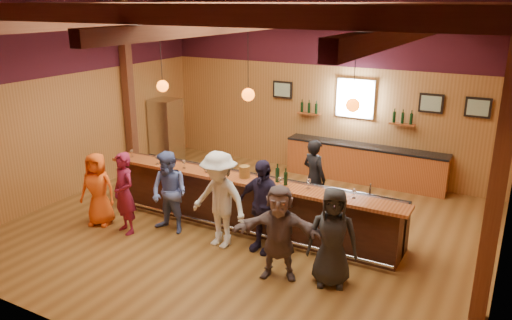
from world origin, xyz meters
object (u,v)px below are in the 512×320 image
at_px(customer_white, 219,200).
at_px(bar_counter, 253,202).
at_px(back_bar_cabinet, 364,164).
at_px(customer_dark, 332,237).
at_px(bartender, 314,177).
at_px(customer_navy, 262,206).
at_px(bottle_a, 286,179).
at_px(customer_denim, 169,193).
at_px(customer_orange, 98,189).
at_px(ice_bucket, 245,172).
at_px(customer_redvest, 124,193).
at_px(customer_brown, 279,232).
at_px(stainless_fridge, 166,131).

bearing_deg(customer_white, bar_counter, 90.72).
bearing_deg(back_bar_cabinet, customer_dark, -78.80).
bearing_deg(bartender, customer_navy, 106.77).
bearing_deg(bottle_a, customer_denim, -160.30).
xyz_separation_m(customer_orange, ice_bucket, (2.73, 1.16, 0.47)).
bearing_deg(ice_bucket, customer_redvest, -149.20).
distance_m(customer_white, customer_dark, 2.28).
bearing_deg(back_bar_cabinet, ice_bucket, -107.72).
bearing_deg(customer_orange, customer_brown, -18.05).
height_order(customer_brown, ice_bucket, customer_brown).
height_order(customer_redvest, bottle_a, customer_redvest).
bearing_deg(bar_counter, customer_navy, -52.00).
distance_m(customer_navy, bottle_a, 0.71).
distance_m(back_bar_cabinet, customer_navy, 4.45).
height_order(bar_counter, customer_brown, customer_brown).
xyz_separation_m(customer_orange, bottle_a, (3.60, 1.16, 0.49)).
xyz_separation_m(customer_white, bartender, (0.94, 2.21, -0.09)).
xyz_separation_m(bar_counter, customer_denim, (-1.29, -1.02, 0.29)).
distance_m(bar_counter, back_bar_cabinet, 3.76).
relative_size(back_bar_cabinet, bottle_a, 12.29).
height_order(customer_redvest, bartender, bartender).
height_order(back_bar_cabinet, customer_navy, customer_navy).
height_order(bar_counter, customer_dark, customer_dark).
height_order(stainless_fridge, customer_brown, stainless_fridge).
bearing_deg(customer_white, back_bar_cabinet, 81.30).
bearing_deg(customer_denim, customer_white, 1.15).
bearing_deg(customer_redvest, stainless_fridge, 136.86).
bearing_deg(ice_bucket, customer_orange, -157.02).
xyz_separation_m(customer_brown, customer_dark, (0.83, 0.21, 0.02)).
height_order(stainless_fridge, ice_bucket, stainless_fridge).
bearing_deg(bar_counter, customer_orange, -152.90).
bearing_deg(customer_brown, customer_denim, 150.21).
xyz_separation_m(stainless_fridge, customer_navy, (4.77, -3.28, -0.03)).
relative_size(bartender, ice_bucket, 7.12).
relative_size(back_bar_cabinet, customer_brown, 2.50).
distance_m(back_bar_cabinet, customer_orange, 6.38).
relative_size(customer_white, customer_brown, 1.14).
distance_m(customer_orange, bartender, 4.42).
distance_m(customer_redvest, ice_bucket, 2.36).
distance_m(customer_orange, customer_navy, 3.48).
xyz_separation_m(customer_denim, ice_bucket, (1.25, 0.75, 0.41)).
relative_size(customer_orange, bottle_a, 4.61).
relative_size(customer_dark, bottle_a, 5.03).
xyz_separation_m(back_bar_cabinet, customer_navy, (-0.53, -4.40, 0.39)).
height_order(stainless_fridge, bartender, stainless_fridge).
bearing_deg(customer_brown, customer_navy, 115.53).
relative_size(back_bar_cabinet, ice_bucket, 17.37).
relative_size(customer_redvest, customer_navy, 0.94).
bearing_deg(customer_orange, customer_white, -8.95).
bearing_deg(customer_redvest, customer_navy, 31.79).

